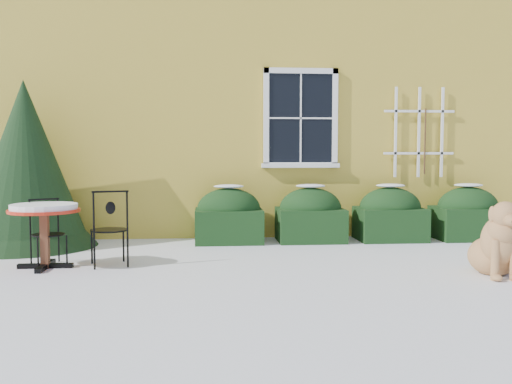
{
  "coord_description": "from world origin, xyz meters",
  "views": [
    {
      "loc": [
        -0.62,
        -6.37,
        1.42
      ],
      "look_at": [
        0.0,
        1.0,
        0.9
      ],
      "focal_mm": 40.0,
      "sensor_mm": 36.0,
      "label": 1
    }
  ],
  "objects": [
    {
      "name": "hedge_row",
      "position": [
        1.65,
        2.55,
        0.4
      ],
      "size": [
        4.95,
        0.8,
        0.91
      ],
      "color": "black",
      "rests_on": "ground"
    },
    {
      "name": "patio_chair_far",
      "position": [
        -2.64,
        0.92,
        0.42
      ],
      "size": [
        0.5,
        0.5,
        0.83
      ],
      "rotation": [
        0.0,
        0.0,
        0.53
      ],
      "color": "black",
      "rests_on": "ground"
    },
    {
      "name": "house",
      "position": [
        0.0,
        7.0,
        3.22
      ],
      "size": [
        12.4,
        8.4,
        6.4
      ],
      "color": "yellow",
      "rests_on": "ground"
    },
    {
      "name": "ground",
      "position": [
        0.0,
        0.0,
        0.0
      ],
      "size": [
        80.0,
        80.0,
        0.0
      ],
      "primitive_type": "plane",
      "color": "white",
      "rests_on": "ground"
    },
    {
      "name": "bistro_table",
      "position": [
        -2.61,
        0.71,
        0.66
      ],
      "size": [
        0.85,
        0.85,
        0.79
      ],
      "rotation": [
        0.0,
        0.0,
        -0.03
      ],
      "color": "black",
      "rests_on": "ground"
    },
    {
      "name": "evergreen_shrub",
      "position": [
        -3.33,
        2.36,
        1.0
      ],
      "size": [
        2.06,
        2.06,
        2.49
      ],
      "rotation": [
        0.0,
        0.0,
        -0.26
      ],
      "color": "black",
      "rests_on": "ground"
    },
    {
      "name": "patio_chair_near",
      "position": [
        -1.85,
        0.78,
        0.48
      ],
      "size": [
        0.52,
        0.52,
        0.95
      ],
      "rotation": [
        0.0,
        0.0,
        3.42
      ],
      "color": "black",
      "rests_on": "ground"
    },
    {
      "name": "dog",
      "position": [
        2.68,
        -0.18,
        0.36
      ],
      "size": [
        0.65,
        0.98,
        0.9
      ],
      "rotation": [
        0.0,
        0.0,
        -0.14
      ],
      "color": "tan",
      "rests_on": "ground"
    }
  ]
}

